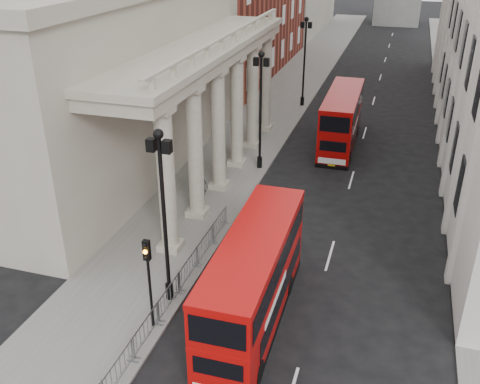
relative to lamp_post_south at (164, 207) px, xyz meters
The scene contains 15 objects.
ground 6.36m from the lamp_post_south, 81.47° to the right, with size 260.00×260.00×0.00m, color black.
sidewalk_west 26.56m from the lamp_post_south, 95.27° to the left, with size 6.00×140.00×0.12m, color slate.
sidewalk_east 29.97m from the lamp_post_south, 61.53° to the left, with size 3.00×140.00×0.12m, color slate.
kerb 26.45m from the lamp_post_south, 88.79° to the left, with size 0.20×140.00×0.14m, color slate.
portico_building 17.18m from the lamp_post_south, 125.27° to the left, with size 9.00×28.00×12.00m, color gray.
lamp_post_south is the anchor object (origin of this frame).
lamp_post_mid 16.00m from the lamp_post_south, 90.00° to the left, with size 1.05×0.44×8.32m.
lamp_post_north 32.00m from the lamp_post_south, 90.00° to the left, with size 1.05×0.44×8.32m.
traffic_light 2.71m from the lamp_post_south, 87.16° to the right, with size 0.28×0.33×4.30m.
crowd_barriers 4.60m from the lamp_post_south, 81.98° to the right, with size 0.50×18.75×1.10m.
bus_near 4.92m from the lamp_post_south, ahead, with size 2.52×9.91×4.26m.
bus_far 23.11m from the lamp_post_south, 77.64° to the left, with size 2.56×10.02×4.31m.
pedestrian_a 10.89m from the lamp_post_south, 102.29° to the left, with size 0.65×0.43×1.79m, color black.
pedestrian_b 11.92m from the lamp_post_south, 113.88° to the left, with size 0.83×0.65×1.72m, color black.
pedestrian_c 13.47m from the lamp_post_south, 105.21° to the left, with size 0.83×0.54×1.69m, color black.
Camera 1 is at (8.45, -14.37, 15.57)m, focal length 40.00 mm.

